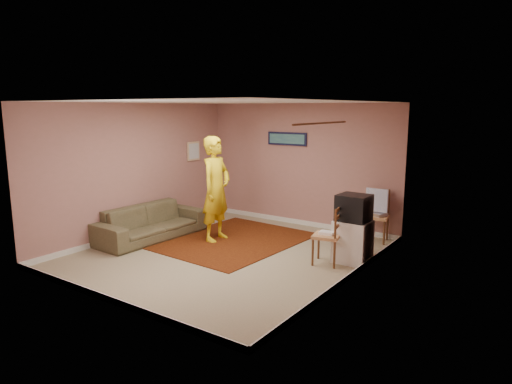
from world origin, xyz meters
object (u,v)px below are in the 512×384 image
Objects in this scene: sofa at (151,222)px; crt_tv at (354,208)px; chair_b at (327,229)px; person at (216,189)px; tv_cabinet at (353,241)px; chair_a at (376,210)px.

crt_tv is at bearing -73.87° from sofa.
person is (-2.33, 0.03, 0.41)m from chair_b.
crt_tv reaches higher than sofa.
crt_tv reaches higher than chair_b.
chair_b reaches higher than sofa.
tv_cabinet is 0.32× the size of sofa.
sofa is at bearing -164.65° from crt_tv.
sofa is at bearing -157.45° from chair_a.
tv_cabinet is at bearing -95.21° from chair_a.
person reaches higher than chair_b.
chair_a is at bearing 94.64° from tv_cabinet.
person is at bearing -57.41° from sofa.
chair_b is (-0.32, -0.32, 0.24)m from tv_cabinet.
sofa is (-3.64, -2.31, -0.28)m from chair_a.
chair_a is 3.05m from person.
tv_cabinet is 0.56m from crt_tv.
crt_tv is 2.66m from person.
sofa is (-3.75, -0.94, -0.03)m from tv_cabinet.
person is (-2.64, -0.29, 0.08)m from crt_tv.
chair_a is at bearing 95.65° from crt_tv.
tv_cabinet reaches higher than sofa.
chair_b is 3.50m from sofa.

